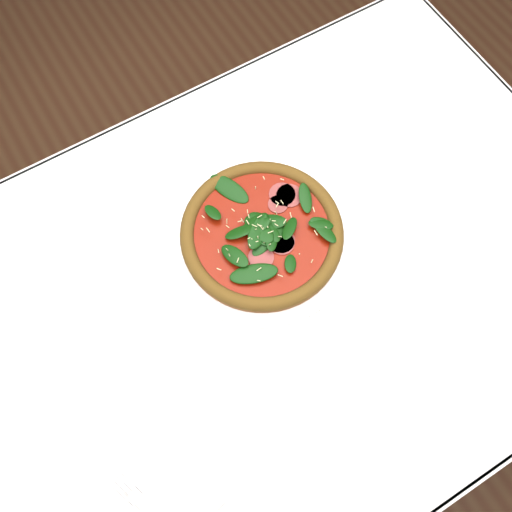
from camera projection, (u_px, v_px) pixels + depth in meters
ground at (259, 377)px, 1.60m from camera, size 6.00×6.00×0.00m
dining_table at (261, 308)px, 1.00m from camera, size 1.21×0.81×0.75m
plate at (262, 237)px, 0.93m from camera, size 0.31×0.31×0.01m
pizza at (262, 232)px, 0.92m from camera, size 0.29×0.29×0.03m
fork at (150, 509)px, 0.77m from camera, size 0.07×0.15×0.00m
saucer_far at (359, 99)px, 1.04m from camera, size 0.14×0.14×0.01m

